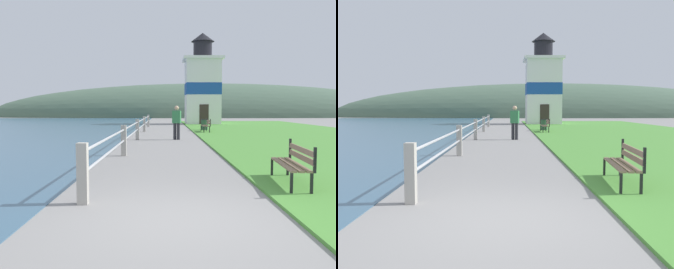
{
  "view_description": "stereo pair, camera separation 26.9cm",
  "coord_description": "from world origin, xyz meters",
  "views": [
    {
      "loc": [
        -0.21,
        -5.43,
        1.68
      ],
      "look_at": [
        -0.04,
        13.73,
        0.3
      ],
      "focal_mm": 40.0,
      "sensor_mm": 36.0,
      "label": 1
    },
    {
      "loc": [
        0.06,
        -5.43,
        1.68
      ],
      "look_at": [
        -0.04,
        13.73,
        0.3
      ],
      "focal_mm": 40.0,
      "sensor_mm": 36.0,
      "label": 2
    }
  ],
  "objects": [
    {
      "name": "ground_plane",
      "position": [
        0.0,
        0.0,
        0.0
      ],
      "size": [
        160.0,
        160.0,
        0.0
      ],
      "primitive_type": "plane",
      "color": "gray"
    },
    {
      "name": "grass_verge",
      "position": [
        7.73,
        15.95,
        0.03
      ],
      "size": [
        12.0,
        47.85,
        0.06
      ],
      "color": "#4C8E38",
      "rests_on": "ground_plane"
    },
    {
      "name": "seawall_railing",
      "position": [
        -1.63,
        14.06,
        0.63
      ],
      "size": [
        0.18,
        26.3,
        1.07
      ],
      "color": "#A8A399",
      "rests_on": "ground_plane"
    },
    {
      "name": "park_bench_near",
      "position": [
        2.56,
        2.47,
        0.54
      ],
      "size": [
        0.66,
        2.02,
        0.94
      ],
      "rotation": [
        0.0,
        0.0,
        3.05
      ],
      "color": "#846B51",
      "rests_on": "ground_plane"
    },
    {
      "name": "park_bench_midway",
      "position": [
        2.62,
        19.72,
        0.54
      ],
      "size": [
        0.48,
        1.84,
        0.94
      ],
      "rotation": [
        0.0,
        0.0,
        3.15
      ],
      "color": "#846B51",
      "rests_on": "ground_plane"
    },
    {
      "name": "lighthouse",
      "position": [
        3.65,
        32.88,
        3.89
      ],
      "size": [
        3.95,
        3.95,
        9.21
      ],
      "color": "white",
      "rests_on": "ground_plane"
    },
    {
      "name": "person_strolling",
      "position": [
        0.42,
        14.11,
        0.96
      ],
      "size": [
        0.48,
        0.35,
        1.78
      ],
      "rotation": [
        0.0,
        0.0,
        1.27
      ],
      "color": "#28282D",
      "rests_on": "ground_plane"
    },
    {
      "name": "trash_bin",
      "position": [
        2.69,
        21.75,
        0.42
      ],
      "size": [
        0.54,
        0.54,
        0.84
      ],
      "color": "#2D5138",
      "rests_on": "ground_plane"
    },
    {
      "name": "distant_hillside",
      "position": [
        8.0,
        61.9,
        0.0
      ],
      "size": [
        80.0,
        16.0,
        12.0
      ],
      "color": "#4C6651",
      "rests_on": "ground_plane"
    }
  ]
}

